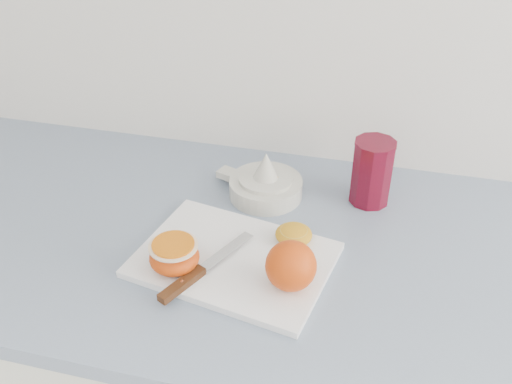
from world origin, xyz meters
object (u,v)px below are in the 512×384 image
at_px(cutting_board, 234,260).
at_px(half_orange, 174,256).
at_px(citrus_juicer, 265,184).
at_px(red_tumbler, 372,174).

xyz_separation_m(cutting_board, half_orange, (-0.08, -0.05, 0.03)).
bearing_deg(half_orange, cutting_board, 29.72).
height_order(half_orange, citrus_juicer, citrus_juicer).
relative_size(citrus_juicer, red_tumbler, 1.39).
height_order(cutting_board, half_orange, half_orange).
relative_size(half_orange, red_tumbler, 0.63).
xyz_separation_m(cutting_board, red_tumbler, (0.20, 0.23, 0.05)).
distance_m(cutting_board, citrus_juicer, 0.20).
bearing_deg(half_orange, citrus_juicer, 70.72).
bearing_deg(cutting_board, red_tumbler, 49.59).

